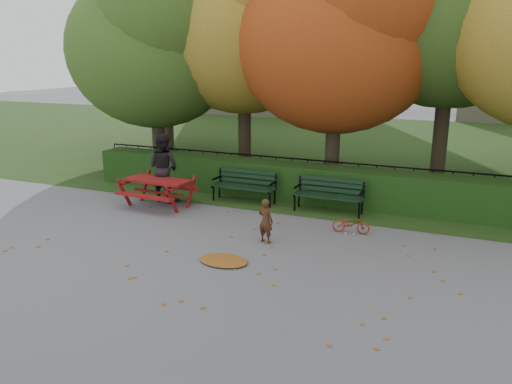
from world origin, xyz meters
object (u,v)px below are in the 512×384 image
at_px(tree_b, 251,8).
at_px(tree_f, 167,10).
at_px(bench_left, 245,184).
at_px(tree_c, 347,23).
at_px(bench_right, 329,192).
at_px(tree_a, 158,37).
at_px(child, 266,221).
at_px(bicycle, 351,224).
at_px(adult, 163,168).
at_px(picnic_table, 157,185).

height_order(tree_b, tree_f, tree_f).
relative_size(tree_b, bench_left, 4.88).
distance_m(tree_b, tree_f, 5.32).
bearing_deg(tree_b, tree_c, -13.45).
distance_m(tree_c, bench_right, 4.87).
bearing_deg(tree_b, tree_a, -156.95).
bearing_deg(tree_b, bench_right, -40.67).
bearing_deg(child, bicycle, -127.83).
height_order(adult, bicycle, adult).
bearing_deg(tree_f, tree_c, -22.35).
bearing_deg(bicycle, picnic_table, 83.97).
bearing_deg(bench_right, tree_a, 163.39).
relative_size(tree_c, bench_right, 4.44).
distance_m(tree_a, bicycle, 8.99).
height_order(picnic_table, child, child).
xyz_separation_m(tree_a, tree_c, (6.02, 0.38, 0.30)).
relative_size(picnic_table, child, 1.89).
distance_m(picnic_table, adult, 0.68).
xyz_separation_m(tree_c, tree_f, (-7.97, 3.28, 0.87)).
distance_m(tree_a, tree_f, 4.31).
bearing_deg(tree_a, bicycle, -24.58).
distance_m(bench_left, picnic_table, 2.39).
distance_m(bench_left, adult, 2.32).
height_order(bench_left, bench_right, same).
bearing_deg(tree_b, child, -63.64).
bearing_deg(bench_right, picnic_table, -162.83).
bearing_deg(child, tree_b, -50.88).
relative_size(tree_b, picnic_table, 4.73).
bearing_deg(bicycle, bench_right, 27.10).
xyz_separation_m(adult, bicycle, (5.43, -0.61, -0.73)).
relative_size(bench_right, adult, 0.94).
xyz_separation_m(tree_a, child, (5.60, -4.59, -4.03)).
xyz_separation_m(child, bicycle, (1.59, 1.30, -0.27)).
height_order(tree_c, child, tree_c).
xyz_separation_m(child, adult, (-3.84, 1.91, 0.46)).
distance_m(tree_b, tree_c, 3.42).
relative_size(picnic_table, adult, 0.98).
bearing_deg(bench_right, tree_c, 96.70).
xyz_separation_m(bench_left, bench_right, (2.40, 0.00, 0.00)).
height_order(tree_c, picnic_table, tree_c).
bearing_deg(picnic_table, bench_right, 20.38).
height_order(tree_c, adult, tree_c).
distance_m(tree_c, bench_left, 5.31).
relative_size(tree_f, child, 9.32).
relative_size(tree_b, bench_right, 4.88).
bearing_deg(tree_a, tree_f, 117.98).
bearing_deg(adult, picnic_table, 110.62).
xyz_separation_m(tree_f, bench_right, (8.23, -5.54, -5.17)).
relative_size(tree_a, bench_right, 4.16).
bearing_deg(tree_a, tree_b, 23.05).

